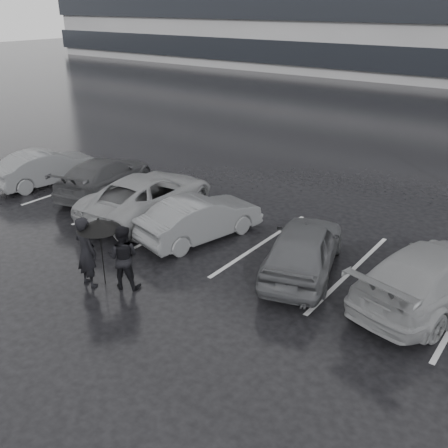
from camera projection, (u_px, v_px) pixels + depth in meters
ground at (191, 271)px, 13.20m from camera, size 160.00×160.00×0.00m
car_main at (304, 247)px, 12.91m from camera, size 2.81×4.43×1.41m
car_west_a at (200, 218)px, 14.82m from camera, size 2.22×4.11×1.29m
car_west_b at (149, 195)px, 16.40m from camera, size 2.83×5.27×1.41m
car_west_c at (105, 176)px, 18.40m from camera, size 2.88×4.79×1.30m
car_west_d at (46, 167)px, 19.30m from camera, size 1.95×4.18×1.32m
car_east at (434, 275)px, 11.58m from camera, size 3.06×5.23×1.42m
pedestrian_left at (86, 252)px, 12.21m from camera, size 0.70×0.49×1.85m
pedestrian_right at (123, 257)px, 12.17m from camera, size 1.00×0.91×1.65m
umbrella at (99, 224)px, 11.97m from camera, size 1.06×1.06×1.80m
stall_stripes at (224, 232)px, 15.47m from camera, size 19.72×5.00×0.00m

